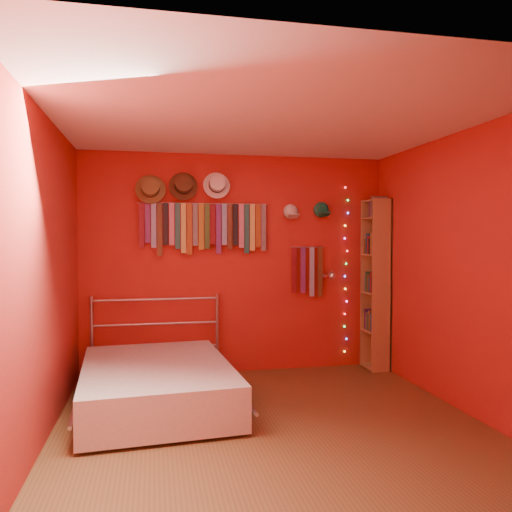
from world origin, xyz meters
TOP-DOWN VIEW (x-y plane):
  - ground at (0.00, 0.00)m, footprint 3.50×3.50m
  - back_wall at (0.00, 1.75)m, footprint 3.50×0.02m
  - right_wall at (1.75, 0.00)m, footprint 0.02×3.50m
  - left_wall at (-1.75, 0.00)m, footprint 0.02×3.50m
  - ceiling at (0.00, 0.00)m, footprint 3.50×3.50m
  - tie_rack at (-0.38, 1.69)m, footprint 1.45×0.03m
  - small_tie_rack at (0.83, 1.69)m, footprint 0.40×0.03m
  - fedora_olive at (-0.97, 1.65)m, footprint 0.33×0.18m
  - fedora_brown at (-0.61, 1.65)m, footprint 0.32×0.17m
  - fedora_white at (-0.24, 1.65)m, footprint 0.30×0.16m
  - cap_white at (0.63, 1.70)m, footprint 0.18×0.22m
  - cap_green at (1.00, 1.70)m, footprint 0.18×0.23m
  - fairy_lights at (1.32, 1.71)m, footprint 0.06×0.02m
  - reading_lamp at (1.05, 1.49)m, footprint 0.08×0.34m
  - bookshelf at (1.66, 1.53)m, footprint 0.25×0.34m
  - bed at (-0.92, 0.68)m, footprint 1.52×1.95m

SIDE VIEW (x-z plane):
  - ground at x=0.00m, z-range 0.00..0.00m
  - bed at x=-0.92m, z-range -0.24..0.68m
  - bookshelf at x=1.66m, z-range 0.02..2.02m
  - reading_lamp at x=1.05m, z-range 1.07..1.16m
  - fairy_lights at x=1.32m, z-range 0.17..2.16m
  - small_tie_rack at x=0.83m, z-range 0.88..1.47m
  - back_wall at x=0.00m, z-range 0.00..2.50m
  - right_wall at x=1.75m, z-range 0.00..2.50m
  - left_wall at x=-1.75m, z-range 0.00..2.50m
  - tie_rack at x=-0.38m, z-range 1.39..1.99m
  - cap_white at x=0.63m, z-range 1.76..1.94m
  - cap_green at x=1.00m, z-range 1.79..1.97m
  - fedora_olive at x=-0.97m, z-range 1.93..2.25m
  - fedora_brown at x=-0.61m, z-range 1.97..2.29m
  - fedora_white at x=-0.24m, z-range 2.00..2.30m
  - ceiling at x=0.00m, z-range 2.49..2.51m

